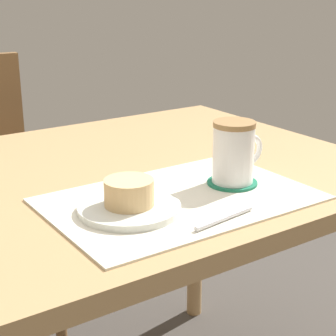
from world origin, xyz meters
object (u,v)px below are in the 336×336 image
at_px(coffee_mug, 234,152).
at_px(pastry, 129,192).
at_px(pastry_plate, 129,208).
at_px(dining_table, 132,204).

bearing_deg(coffee_mug, pastry, -178.83).
relative_size(pastry_plate, pastry, 2.08).
height_order(dining_table, pastry, pastry).
bearing_deg(pastry, dining_table, 58.67).
height_order(pastry, coffee_mug, coffee_mug).
bearing_deg(pastry_plate, coffee_mug, 1.17).
relative_size(dining_table, pastry_plate, 5.67).
height_order(pastry_plate, coffee_mug, coffee_mug).
bearing_deg(pastry, pastry_plate, 0.00).
relative_size(pastry_plate, coffee_mug, 1.49).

